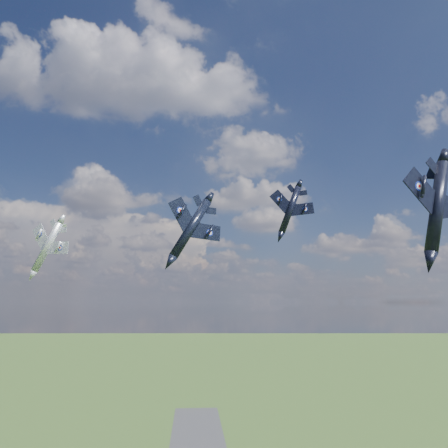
{
  "coord_description": "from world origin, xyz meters",
  "views": [
    {
      "loc": [
        -3.74,
        -59.58,
        69.65
      ],
      "look_at": [
        1.55,
        13.74,
        82.9
      ],
      "focal_mm": 35.0,
      "sensor_mm": 36.0,
      "label": 1
    }
  ],
  "objects_px": {
    "jet_high_navy": "(290,210)",
    "jet_right_navy": "(437,206)",
    "jet_lead_navy": "(191,228)",
    "jet_left_silver": "(47,247)"
  },
  "relations": [
    {
      "from": "jet_lead_navy",
      "to": "jet_right_navy",
      "type": "distance_m",
      "value": 36.52
    },
    {
      "from": "jet_high_navy",
      "to": "jet_left_silver",
      "type": "relative_size",
      "value": 0.97
    },
    {
      "from": "jet_high_navy",
      "to": "jet_right_navy",
      "type": "bearing_deg",
      "value": -69.71
    },
    {
      "from": "jet_lead_navy",
      "to": "jet_high_navy",
      "type": "xyz_separation_m",
      "value": [
        20.08,
        15.03,
        6.66
      ]
    },
    {
      "from": "jet_high_navy",
      "to": "jet_lead_navy",
      "type": "bearing_deg",
      "value": -139.29
    },
    {
      "from": "jet_right_navy",
      "to": "jet_high_navy",
      "type": "xyz_separation_m",
      "value": [
        -10.36,
        35.21,
        6.98
      ]
    },
    {
      "from": "jet_left_silver",
      "to": "jet_high_navy",
      "type": "bearing_deg",
      "value": 22.06
    },
    {
      "from": "jet_lead_navy",
      "to": "jet_left_silver",
      "type": "xyz_separation_m",
      "value": [
        -27.83,
        15.62,
        -1.32
      ]
    },
    {
      "from": "jet_right_navy",
      "to": "jet_lead_navy",
      "type": "bearing_deg",
      "value": 129.85
    },
    {
      "from": "jet_lead_navy",
      "to": "jet_high_navy",
      "type": "relative_size",
      "value": 1.11
    }
  ]
}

